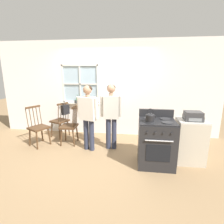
{
  "coord_description": "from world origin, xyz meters",
  "views": [
    {
      "loc": [
        0.82,
        -3.59,
        1.87
      ],
      "look_at": [
        0.35,
        0.01,
        1.0
      ],
      "focal_mm": 28.0,
      "sensor_mm": 36.0,
      "label": 1
    }
  ],
  "objects_px": {
    "kettle": "(150,117)",
    "stereo": "(193,116)",
    "handbag": "(65,109)",
    "chair_by_window": "(60,121)",
    "side_counter": "(190,141)",
    "stove": "(156,142)",
    "chair_near_wall": "(70,126)",
    "chair_center_cluster": "(38,128)",
    "person_teen_center": "(111,111)",
    "person_elderly_left": "(88,112)",
    "potted_plant": "(77,100)"
  },
  "relations": [
    {
      "from": "chair_by_window",
      "to": "potted_plant",
      "type": "xyz_separation_m",
      "value": [
        0.4,
        0.36,
        0.54
      ]
    },
    {
      "from": "person_teen_center",
      "to": "chair_by_window",
      "type": "bearing_deg",
      "value": 155.57
    },
    {
      "from": "handbag",
      "to": "potted_plant",
      "type": "bearing_deg",
      "value": 67.91
    },
    {
      "from": "chair_center_cluster",
      "to": "person_teen_center",
      "type": "xyz_separation_m",
      "value": [
        1.85,
        0.05,
        0.46
      ]
    },
    {
      "from": "kettle",
      "to": "person_elderly_left",
      "type": "bearing_deg",
      "value": 155.37
    },
    {
      "from": "stove",
      "to": "handbag",
      "type": "distance_m",
      "value": 2.6
    },
    {
      "from": "person_elderly_left",
      "to": "kettle",
      "type": "bearing_deg",
      "value": -6.35
    },
    {
      "from": "potted_plant",
      "to": "stove",
      "type": "bearing_deg",
      "value": -36.51
    },
    {
      "from": "stove",
      "to": "kettle",
      "type": "relative_size",
      "value": 4.39
    },
    {
      "from": "stereo",
      "to": "chair_center_cluster",
      "type": "bearing_deg",
      "value": 173.74
    },
    {
      "from": "stove",
      "to": "side_counter",
      "type": "bearing_deg",
      "value": 16.51
    },
    {
      "from": "potted_plant",
      "to": "chair_center_cluster",
      "type": "bearing_deg",
      "value": -125.08
    },
    {
      "from": "chair_near_wall",
      "to": "chair_center_cluster",
      "type": "height_order",
      "value": "same"
    },
    {
      "from": "chair_center_cluster",
      "to": "handbag",
      "type": "relative_size",
      "value": 3.27
    },
    {
      "from": "person_teen_center",
      "to": "potted_plant",
      "type": "bearing_deg",
      "value": 136.69
    },
    {
      "from": "person_teen_center",
      "to": "stereo",
      "type": "height_order",
      "value": "person_teen_center"
    },
    {
      "from": "chair_by_window",
      "to": "stereo",
      "type": "xyz_separation_m",
      "value": [
        3.24,
        -1.03,
        0.52
      ]
    },
    {
      "from": "handbag",
      "to": "person_elderly_left",
      "type": "bearing_deg",
      "value": -37.85
    },
    {
      "from": "chair_near_wall",
      "to": "stove",
      "type": "bearing_deg",
      "value": 66.35
    },
    {
      "from": "chair_near_wall",
      "to": "person_teen_center",
      "type": "relative_size",
      "value": 0.64
    },
    {
      "from": "person_teen_center",
      "to": "side_counter",
      "type": "relative_size",
      "value": 1.73
    },
    {
      "from": "stove",
      "to": "stereo",
      "type": "xyz_separation_m",
      "value": [
        0.7,
        0.19,
        0.51
      ]
    },
    {
      "from": "potted_plant",
      "to": "side_counter",
      "type": "relative_size",
      "value": 0.31
    },
    {
      "from": "stove",
      "to": "stereo",
      "type": "height_order",
      "value": "stove"
    },
    {
      "from": "chair_by_window",
      "to": "side_counter",
      "type": "xyz_separation_m",
      "value": [
        3.24,
        -1.01,
        -0.01
      ]
    },
    {
      "from": "chair_center_cluster",
      "to": "stereo",
      "type": "bearing_deg",
      "value": -67.67
    },
    {
      "from": "chair_center_cluster",
      "to": "person_teen_center",
      "type": "distance_m",
      "value": 1.91
    },
    {
      "from": "chair_by_window",
      "to": "stove",
      "type": "xyz_separation_m",
      "value": [
        2.53,
        -1.22,
        0.01
      ]
    },
    {
      "from": "chair_near_wall",
      "to": "side_counter",
      "type": "distance_m",
      "value": 2.85
    },
    {
      "from": "chair_by_window",
      "to": "chair_near_wall",
      "type": "bearing_deg",
      "value": 69.75
    },
    {
      "from": "kettle",
      "to": "side_counter",
      "type": "xyz_separation_m",
      "value": [
        0.86,
        0.34,
        -0.57
      ]
    },
    {
      "from": "kettle",
      "to": "side_counter",
      "type": "height_order",
      "value": "kettle"
    },
    {
      "from": "chair_near_wall",
      "to": "stereo",
      "type": "relative_size",
      "value": 2.95
    },
    {
      "from": "person_teen_center",
      "to": "kettle",
      "type": "height_order",
      "value": "person_teen_center"
    },
    {
      "from": "chair_near_wall",
      "to": "side_counter",
      "type": "xyz_separation_m",
      "value": [
        2.79,
        -0.57,
        -0.01
      ]
    },
    {
      "from": "kettle",
      "to": "stereo",
      "type": "height_order",
      "value": "kettle"
    },
    {
      "from": "person_elderly_left",
      "to": "person_teen_center",
      "type": "relative_size",
      "value": 0.99
    },
    {
      "from": "chair_by_window",
      "to": "side_counter",
      "type": "distance_m",
      "value": 3.39
    },
    {
      "from": "chair_by_window",
      "to": "stereo",
      "type": "height_order",
      "value": "stereo"
    },
    {
      "from": "chair_by_window",
      "to": "side_counter",
      "type": "relative_size",
      "value": 1.11
    },
    {
      "from": "chair_center_cluster",
      "to": "side_counter",
      "type": "height_order",
      "value": "chair_center_cluster"
    },
    {
      "from": "chair_center_cluster",
      "to": "potted_plant",
      "type": "height_order",
      "value": "potted_plant"
    },
    {
      "from": "chair_center_cluster",
      "to": "person_teen_center",
      "type": "height_order",
      "value": "person_teen_center"
    },
    {
      "from": "kettle",
      "to": "handbag",
      "type": "height_order",
      "value": "kettle"
    },
    {
      "from": "chair_center_cluster",
      "to": "stereo",
      "type": "height_order",
      "value": "stereo"
    },
    {
      "from": "handbag",
      "to": "chair_by_window",
      "type": "bearing_deg",
      "value": 155.77
    },
    {
      "from": "chair_near_wall",
      "to": "potted_plant",
      "type": "height_order",
      "value": "potted_plant"
    },
    {
      "from": "person_teen_center",
      "to": "kettle",
      "type": "xyz_separation_m",
      "value": [
        0.83,
        -0.75,
        0.09
      ]
    },
    {
      "from": "kettle",
      "to": "potted_plant",
      "type": "height_order",
      "value": "potted_plant"
    },
    {
      "from": "person_elderly_left",
      "to": "side_counter",
      "type": "relative_size",
      "value": 1.71
    }
  ]
}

